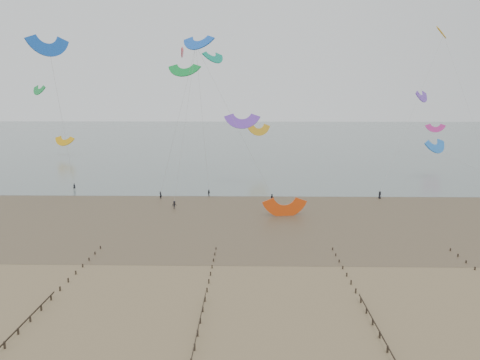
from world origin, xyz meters
TOP-DOWN VIEW (x-y plane):
  - ground at (0.00, 0.00)m, footprint 500.00×500.00m
  - sea_and_shore at (-4.08, 34.40)m, footprint 500.00×665.00m
  - groynes at (4.00, -19.05)m, footprint 72.16×50.16m
  - kitesurfer_lead at (-11.12, 46.93)m, footprint 0.78×0.72m
  - kitesurfers at (28.18, 49.24)m, footprint 109.12×21.81m
  - grounded_kite at (16.12, 32.47)m, footprint 8.06×6.67m
  - kites_airborne at (-10.89, 84.98)m, footprint 250.52×103.36m

SIDE VIEW (x-z plane):
  - ground at x=0.00m, z-range 0.00..0.00m
  - grounded_kite at x=16.12m, z-range -2.02..2.02m
  - sea_and_shore at x=-4.08m, z-range -0.01..0.02m
  - groynes at x=4.00m, z-range -0.03..0.97m
  - kitesurfers at x=28.18m, z-range -0.04..1.72m
  - kitesurfer_lead at x=-11.12m, z-range 0.00..1.78m
  - kites_airborne at x=-10.89m, z-range 0.32..41.05m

